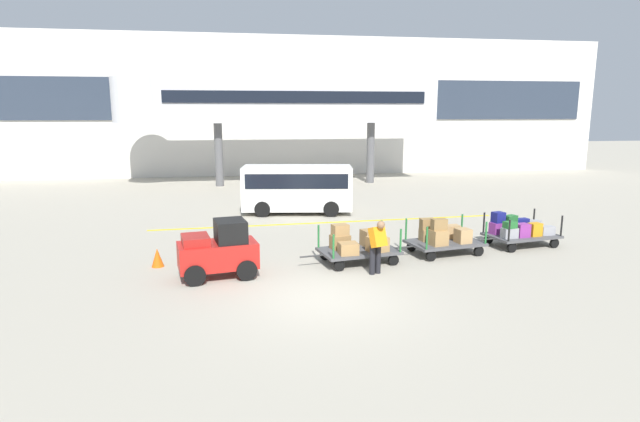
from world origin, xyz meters
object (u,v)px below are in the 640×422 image
at_px(baggage_cart_tail, 519,230).
at_px(safety_cone_near, 157,258).
at_px(baggage_cart_middle, 443,237).
at_px(baggage_cart_lead, 358,245).
at_px(baggage_tug, 219,251).
at_px(shuttle_van, 297,186).
at_px(baggage_handler, 377,244).

distance_m(baggage_cart_tail, safety_cone_near, 11.75).
height_order(baggage_cart_middle, safety_cone_near, baggage_cart_middle).
distance_m(baggage_cart_lead, baggage_cart_tail, 5.92).
bearing_deg(baggage_tug, baggage_cart_lead, 10.28).
bearing_deg(shuttle_van, baggage_tug, -110.08).
xyz_separation_m(shuttle_van, safety_cone_near, (-5.02, -7.46, -0.96)).
bearing_deg(baggage_handler, shuttle_van, 97.06).
relative_size(baggage_tug, shuttle_van, 0.45).
xyz_separation_m(baggage_tug, baggage_cart_middle, (6.99, 1.22, -0.20)).
relative_size(baggage_tug, baggage_cart_middle, 0.73).
bearing_deg(shuttle_van, baggage_cart_tail, -45.94).
height_order(shuttle_van, safety_cone_near, shuttle_van).
bearing_deg(baggage_cart_tail, baggage_tug, -169.78).
distance_m(baggage_cart_lead, baggage_cart_middle, 2.95).
relative_size(baggage_tug, baggage_cart_tail, 0.73).
bearing_deg(baggage_handler, baggage_cart_tail, 22.05).
xyz_separation_m(baggage_tug, baggage_cart_tail, (9.91, 1.79, -0.21)).
xyz_separation_m(baggage_cart_lead, baggage_cart_middle, (2.91, 0.48, 0.02)).
relative_size(baggage_cart_tail, safety_cone_near, 5.60).
bearing_deg(baggage_cart_middle, safety_cone_near, 179.71).
height_order(baggage_cart_lead, safety_cone_near, baggage_cart_lead).
xyz_separation_m(baggage_cart_lead, shuttle_van, (-0.89, 7.99, 0.71)).
height_order(baggage_tug, baggage_cart_tail, baggage_tug).
distance_m(shuttle_van, safety_cone_near, 9.04).
height_order(baggage_tug, baggage_handler, baggage_tug).
height_order(baggage_cart_tail, shuttle_van, shuttle_van).
relative_size(baggage_cart_middle, baggage_cart_tail, 1.00).
xyz_separation_m(baggage_cart_tail, baggage_handler, (-5.58, -2.26, 0.32)).
height_order(baggage_cart_lead, baggage_handler, baggage_handler).
bearing_deg(baggage_cart_tail, safety_cone_near, -177.47).
bearing_deg(baggage_cart_tail, baggage_cart_middle, -169.08).
relative_size(baggage_cart_lead, baggage_cart_middle, 1.00).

